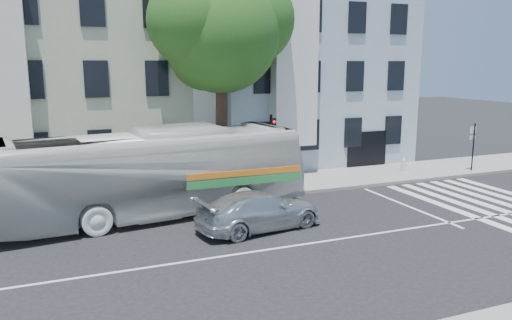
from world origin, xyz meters
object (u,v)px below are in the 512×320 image
sedan (259,211)px  bus (152,173)px  fire_hydrant (403,164)px  traffic_signal (272,142)px

sedan → bus: bearing=38.6°
bus → fire_hydrant: bearing=-86.5°
bus → fire_hydrant: (14.57, 2.77, -1.27)m
traffic_signal → fire_hydrant: size_ratio=5.17×
bus → traffic_signal: 6.35m
bus → sedan: bearing=-139.4°
traffic_signal → fire_hydrant: 8.78m
bus → traffic_signal: (6.06, 1.82, 0.62)m
bus → traffic_signal: bearing=-80.6°
sedan → fire_hydrant: (11.15, 5.86, -0.19)m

